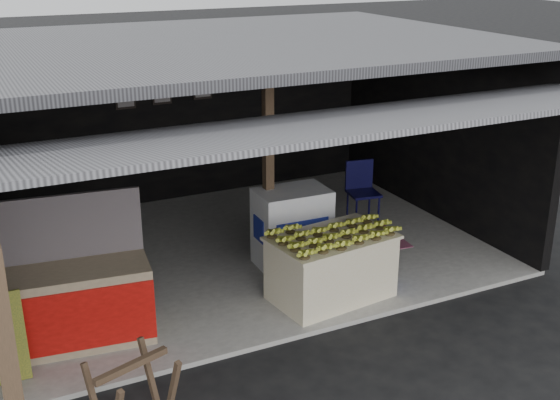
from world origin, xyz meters
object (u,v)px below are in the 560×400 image
banana_table (331,267)px  neighbor_stall (77,301)px  water_barrel (383,268)px  white_crate (292,227)px  plastic_chair (361,186)px  sawhorse (133,388)px

banana_table → neighbor_stall: bearing=166.8°
neighbor_stall → water_barrel: size_ratio=3.63×
white_crate → water_barrel: (0.76, -1.07, -0.31)m
water_barrel → plastic_chair: (0.95, 2.04, 0.34)m
sawhorse → water_barrel: (3.60, 1.37, -0.17)m
water_barrel → plastic_chair: 2.28m
neighbor_stall → sawhorse: (0.16, -1.69, -0.09)m
sawhorse → banana_table: bearing=6.7°
banana_table → plastic_chair: (1.72, 2.05, 0.15)m
water_barrel → sawhorse: bearing=-159.1°
banana_table → white_crate: 1.08m
neighbor_stall → water_barrel: (3.76, -0.32, -0.26)m
white_crate → sawhorse: bearing=-137.7°
banana_table → white_crate: (0.01, 1.07, 0.12)m
sawhorse → neighbor_stall: bearing=76.3°
neighbor_stall → plastic_chair: 5.01m
banana_table → white_crate: white_crate is taller
neighbor_stall → banana_table: bearing=0.6°
sawhorse → plastic_chair: plastic_chair is taller
white_crate → sawhorse: (-2.83, -2.44, -0.14)m
white_crate → neighbor_stall: neighbor_stall is taller
banana_table → water_barrel: bearing=-6.4°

